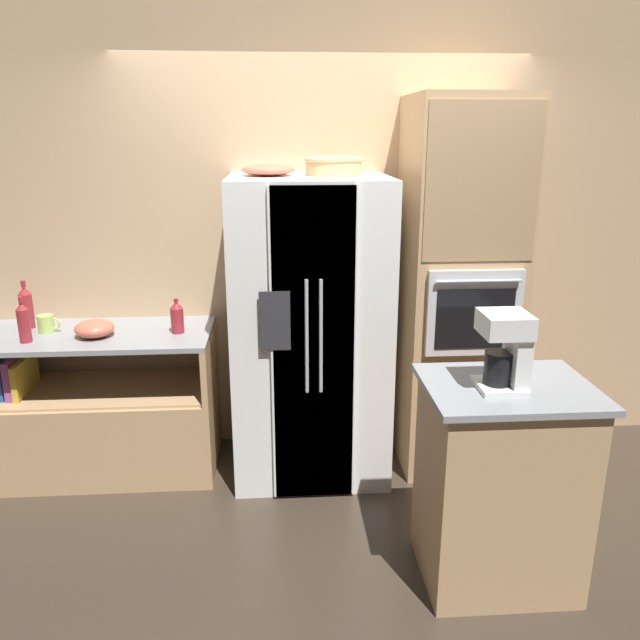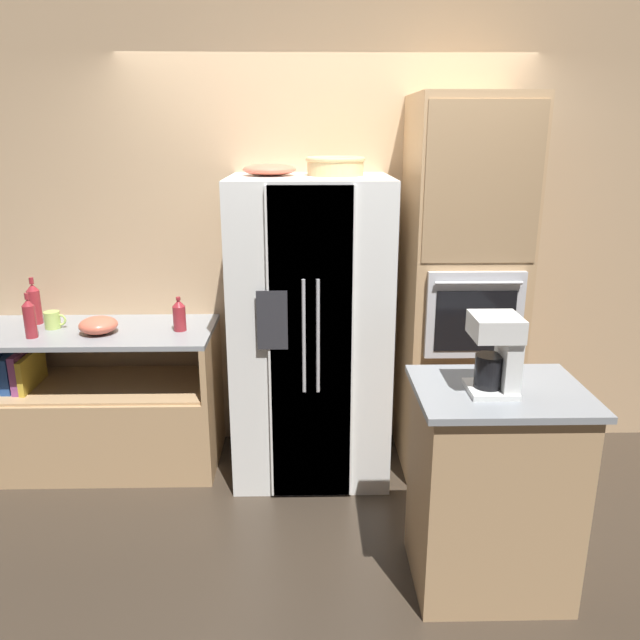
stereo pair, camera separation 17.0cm
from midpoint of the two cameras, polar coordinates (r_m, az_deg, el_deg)
ground_plane at (r=4.05m, az=2.05°, el=-13.57°), size 20.00×20.00×0.00m
wall_back at (r=4.04m, az=1.85°, el=7.59°), size 12.00×0.06×2.80m
counter_left at (r=4.21m, az=-18.65°, el=-8.27°), size 1.48×0.65×0.90m
refrigerator at (r=3.75m, az=0.42°, el=-0.95°), size 0.92×0.80×1.81m
wall_oven at (r=3.87m, az=13.95°, el=2.58°), size 0.66×0.72×2.25m
island_counter at (r=3.06m, az=17.03°, el=-14.47°), size 0.74×0.59×0.98m
wicker_basket at (r=3.66m, az=2.79°, el=13.95°), size 0.34×0.34×0.10m
fruit_bowl at (r=3.64m, az=-3.28°, el=13.57°), size 0.30×0.30×0.07m
bottle_tall at (r=3.82m, az=-11.51°, el=0.45°), size 0.08×0.08×0.21m
bottle_short at (r=3.95m, az=-23.89°, el=0.17°), size 0.07×0.07×0.27m
bottle_wide at (r=4.22m, az=-23.62°, el=1.39°), size 0.08×0.08×0.29m
mug at (r=4.10m, az=-22.15°, el=-0.00°), size 0.13×0.09×0.11m
mixing_bowl at (r=3.90m, az=-18.44°, el=-0.46°), size 0.23×0.23×0.10m
coffee_maker at (r=2.74m, az=17.76°, el=-2.72°), size 0.20×0.21×0.34m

